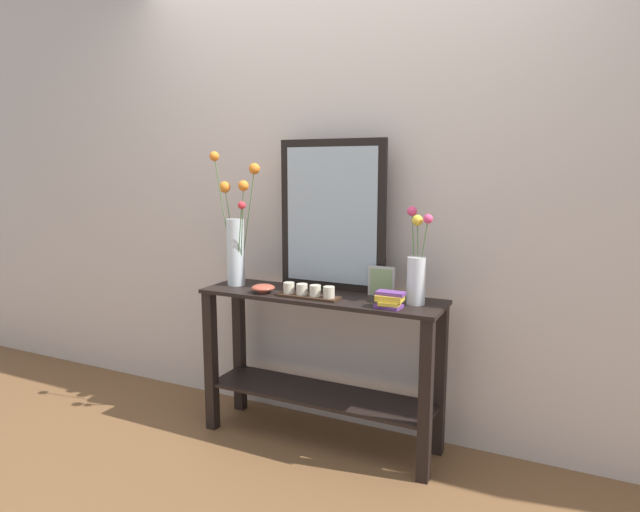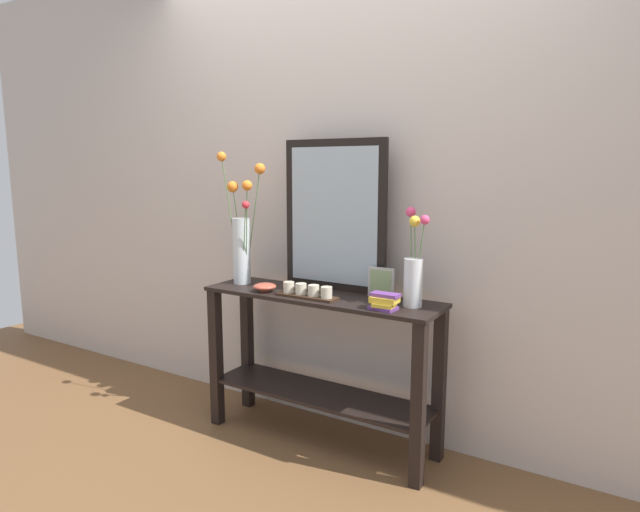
# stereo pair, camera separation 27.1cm
# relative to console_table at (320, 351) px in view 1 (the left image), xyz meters

# --- Properties ---
(ground_plane) EXTENTS (7.00, 6.00, 0.02)m
(ground_plane) POSITION_rel_console_table_xyz_m (0.00, 0.00, -0.50)
(ground_plane) COLOR brown
(wall_back) EXTENTS (6.40, 0.08, 2.70)m
(wall_back) POSITION_rel_console_table_xyz_m (0.00, 0.29, 0.86)
(wall_back) COLOR beige
(wall_back) RESTS_ON ground
(console_table) EXTENTS (1.26, 0.35, 0.79)m
(console_table) POSITION_rel_console_table_xyz_m (0.00, 0.00, 0.00)
(console_table) COLOR black
(console_table) RESTS_ON ground
(mirror_leaning) EXTENTS (0.59, 0.03, 0.78)m
(mirror_leaning) POSITION_rel_console_table_xyz_m (0.00, 0.14, 0.69)
(mirror_leaning) COLOR black
(mirror_leaning) RESTS_ON console_table
(tall_vase_left) EXTENTS (0.27, 0.19, 0.72)m
(tall_vase_left) POSITION_rel_console_table_xyz_m (-0.51, 0.01, 0.56)
(tall_vase_left) COLOR silver
(tall_vase_left) RESTS_ON console_table
(vase_right) EXTENTS (0.14, 0.13, 0.46)m
(vase_right) POSITION_rel_console_table_xyz_m (0.49, 0.03, 0.46)
(vase_right) COLOR silver
(vase_right) RESTS_ON console_table
(candle_tray) EXTENTS (0.32, 0.09, 0.07)m
(candle_tray) POSITION_rel_console_table_xyz_m (-0.02, -0.09, 0.33)
(candle_tray) COLOR #382316
(candle_tray) RESTS_ON console_table
(picture_frame_small) EXTENTS (0.14, 0.01, 0.15)m
(picture_frame_small) POSITION_rel_console_table_xyz_m (0.29, 0.10, 0.38)
(picture_frame_small) COLOR #B7B2AD
(picture_frame_small) RESTS_ON console_table
(decorative_bowl) EXTENTS (0.12, 0.12, 0.04)m
(decorative_bowl) POSITION_rel_console_table_xyz_m (-0.28, -0.09, 0.33)
(decorative_bowl) COLOR #B24C38
(decorative_bowl) RESTS_ON console_table
(book_stack) EXTENTS (0.13, 0.10, 0.08)m
(book_stack) POSITION_rel_console_table_xyz_m (0.40, -0.10, 0.34)
(book_stack) COLOR #663884
(book_stack) RESTS_ON console_table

